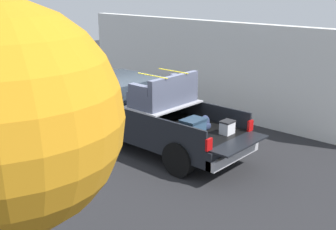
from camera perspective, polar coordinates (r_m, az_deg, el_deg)
name	(u,v)px	position (r m, az deg, el deg)	size (l,w,h in m)	color
ground_plane	(152,147)	(12.10, -2.12, -4.41)	(40.00, 40.00, 0.00)	#262628
pickup_truck	(142,112)	(12.03, -3.48, 0.36)	(6.05, 2.06, 2.23)	black
building_facade	(209,68)	(15.06, 5.62, 6.37)	(11.65, 0.36, 3.28)	white
tree_background	(7,120)	(4.72, -20.94, -0.64)	(2.48, 2.48, 4.37)	brown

